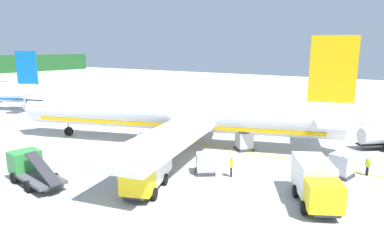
# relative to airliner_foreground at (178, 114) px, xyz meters

# --- Properties ---
(airliner_foreground) EXTENTS (33.73, 40.22, 11.90)m
(airliner_foreground) POSITION_rel_airliner_foreground_xyz_m (0.00, 0.00, 0.00)
(airliner_foreground) COLOR silver
(airliner_foreground) RESTS_ON ground
(service_truck_fuel) EXTENTS (6.28, 4.84, 2.85)m
(service_truck_fuel) POSITION_rel_airliner_foreground_xyz_m (-6.72, -17.05, -1.82)
(service_truck_fuel) COLOR yellow
(service_truck_fuel) RESTS_ON ground
(service_truck_baggage) EXTENTS (6.69, 4.56, 2.78)m
(service_truck_baggage) POSITION_rel_airliner_foreground_xyz_m (-11.38, -5.75, -1.84)
(service_truck_baggage) COLOR yellow
(service_truck_baggage) RESTS_ON ground
(service_truck_pushback) EXTENTS (2.94, 6.42, 2.58)m
(service_truck_pushback) POSITION_rel_airliner_foreground_xyz_m (-15.93, 2.90, -2.21)
(service_truck_pushback) COLOR #338C3F
(service_truck_pushback) RESTS_ON ground
(cargo_container_near) EXTENTS (2.12, 2.12, 2.12)m
(cargo_container_near) POSITION_rel_airliner_foreground_xyz_m (-0.39, -17.56, -2.38)
(cargo_container_near) COLOR #333338
(cargo_container_near) RESTS_ON ground
(cargo_container_mid) EXTENTS (2.33, 2.33, 1.87)m
(cargo_container_mid) POSITION_rel_airliner_foreground_xyz_m (-6.27, -7.67, -2.51)
(cargo_container_mid) COLOR #333338
(cargo_container_mid) RESTS_ON ground
(cargo_container_far) EXTENTS (2.40, 2.40, 2.09)m
(cargo_container_far) POSITION_rel_airliner_foreground_xyz_m (1.96, -7.40, -2.40)
(cargo_container_far) COLOR #333338
(cargo_container_far) RESTS_ON ground
(crew_marshaller) EXTENTS (0.33, 0.62, 1.78)m
(crew_marshaller) POSITION_rel_airliner_foreground_xyz_m (-7.82, -2.05, -2.34)
(crew_marshaller) COLOR #191E33
(crew_marshaller) RESTS_ON ground
(crew_loader_left) EXTENTS (0.63, 0.25, 1.69)m
(crew_loader_left) POSITION_rel_airliner_foreground_xyz_m (-10.40, -0.22, -2.39)
(crew_loader_left) COLOR #191E33
(crew_loader_left) RESTS_ON ground
(crew_loader_right) EXTENTS (0.51, 0.46, 1.60)m
(crew_loader_right) POSITION_rel_airliner_foreground_xyz_m (1.20, -19.34, -2.45)
(crew_loader_right) COLOR #191E33
(crew_loader_right) RESTS_ON ground
(crew_supervisor) EXTENTS (0.61, 0.34, 1.76)m
(crew_supervisor) POSITION_rel_airliner_foreground_xyz_m (-5.69, -9.95, -2.34)
(crew_supervisor) COLOR #191E33
(crew_supervisor) RESTS_ON ground
(apron_guide_line) EXTENTS (0.30, 60.00, 0.01)m
(apron_guide_line) POSITION_rel_airliner_foreground_xyz_m (1.45, -4.47, -3.39)
(apron_guide_line) COLOR yellow
(apron_guide_line) RESTS_ON ground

